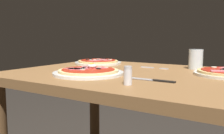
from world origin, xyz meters
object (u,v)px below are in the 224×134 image
(pizza_foreground, at_px, (88,72))
(pizza_across_right, at_px, (98,62))
(fork, at_px, (152,68))
(knife, at_px, (154,80))
(water_glass_near, at_px, (196,61))
(salt_shaker, at_px, (128,76))
(dining_table, at_px, (141,97))

(pizza_foreground, height_order, pizza_across_right, pizza_foreground)
(pizza_foreground, bearing_deg, pizza_across_right, 120.02)
(fork, xyz_separation_m, knife, (0.17, -0.37, 0.00))
(knife, bearing_deg, water_glass_near, 85.13)
(fork, height_order, salt_shaker, salt_shaker)
(dining_table, xyz_separation_m, salt_shaker, (0.09, -0.29, 0.15))
(pizza_foreground, height_order, water_glass_near, water_glass_near)
(water_glass_near, distance_m, knife, 0.46)
(pizza_across_right, xyz_separation_m, knife, (0.54, -0.38, -0.01))
(pizza_across_right, distance_m, water_glass_near, 0.59)
(water_glass_near, distance_m, salt_shaker, 0.59)
(knife, bearing_deg, salt_shaker, -110.91)
(water_glass_near, bearing_deg, salt_shaker, -98.46)
(dining_table, distance_m, pizza_foreground, 0.28)
(pizza_foreground, distance_m, fork, 0.40)
(water_glass_near, height_order, fork, water_glass_near)
(water_glass_near, bearing_deg, knife, -94.87)
(pizza_across_right, bearing_deg, pizza_foreground, -59.98)
(fork, height_order, knife, knife)
(pizza_across_right, bearing_deg, water_glass_near, 6.99)
(dining_table, height_order, water_glass_near, water_glass_near)
(fork, relative_size, knife, 0.81)
(dining_table, distance_m, knife, 0.24)
(pizza_foreground, xyz_separation_m, knife, (0.32, 0.00, -0.01))
(pizza_foreground, height_order, fork, pizza_foreground)
(water_glass_near, xyz_separation_m, salt_shaker, (-0.09, -0.58, -0.01))
(salt_shaker, bearing_deg, pizza_foreground, 155.85)
(knife, relative_size, salt_shaker, 2.92)
(knife, bearing_deg, fork, 114.67)
(pizza_foreground, height_order, salt_shaker, salt_shaker)
(pizza_foreground, xyz_separation_m, fork, (0.15, 0.37, -0.01))
(fork, bearing_deg, pizza_foreground, -112.05)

